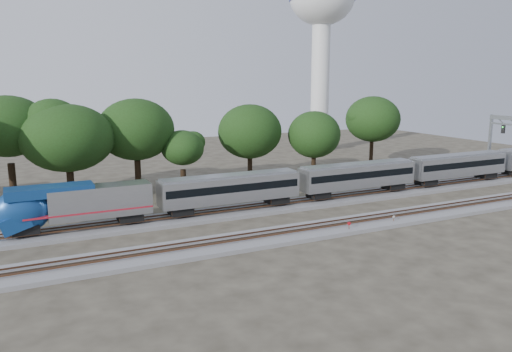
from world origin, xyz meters
The scene contains 16 objects.
ground centered at (0.00, 0.00, 0.00)m, with size 160.00×160.00×0.00m, color #383328.
track_far centered at (0.00, 6.00, 0.21)m, with size 160.00×5.00×0.73m.
track_near centered at (0.00, -4.00, 0.21)m, with size 160.00×5.00×0.73m.
train centered at (23.81, 6.00, 3.06)m, with size 103.03×2.93×4.33m.
switch_stand_red centered at (5.03, -5.60, 0.71)m, with size 0.35×0.13×1.11m.
switch_stand_white centered at (10.92, -5.43, 0.66)m, with size 0.33×0.07×1.03m.
switch_lever centered at (8.22, -5.89, 0.15)m, with size 0.50×0.30×0.30m, color #512D19.
water_tower centered at (34.23, 45.03, 27.52)m, with size 13.42×13.42×37.15m.
signal_gantry centered at (43.35, 6.00, 7.03)m, with size 0.67×7.94×9.65m.
tree_1 centered at (-25.05, 21.26, 9.64)m, with size 9.82×9.82×13.84m.
tree_2 centered at (-18.75, 18.12, 8.25)m, with size 8.40×8.40×11.85m.
tree_3 centered at (-10.24, 19.78, 8.75)m, with size 8.91×8.91×12.56m.
tree_4 centered at (-4.71, 17.80, 6.28)m, with size 6.41×6.41×9.04m.
tree_5 centered at (6.73, 21.30, 7.57)m, with size 7.72×7.72×10.88m.
tree_6 centered at (15.73, 17.95, 7.02)m, with size 7.16×7.16×10.10m.
tree_7 centered at (31.64, 24.24, 8.32)m, with size 8.48×8.48×11.95m.
Camera 1 is at (-24.37, -44.73, 15.17)m, focal length 35.00 mm.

